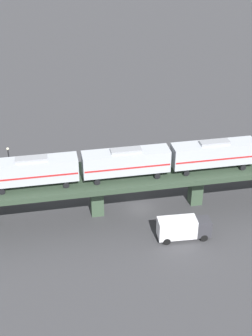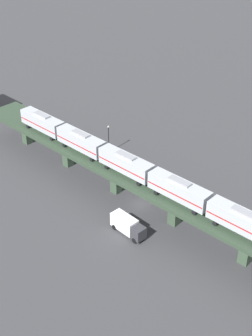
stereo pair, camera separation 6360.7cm
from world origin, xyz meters
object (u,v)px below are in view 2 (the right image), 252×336
street_car_blue (192,189)px  delivery_truck (128,225)px  street_car_silver (99,153)px  street_lamp (109,137)px  subway_train (126,163)px

street_car_blue → delivery_truck: 18.22m
street_car_silver → street_car_blue: size_ratio=1.01×
street_car_silver → street_lamp: street_lamp is taller
street_car_silver → delivery_truck: delivery_truck is taller
subway_train → delivery_truck: bearing=-142.7°
subway_train → street_car_silver: (11.07, 15.48, -8.18)m
subway_train → street_car_blue: subway_train is taller
street_car_blue → delivery_truck: delivery_truck is taller
street_car_blue → delivery_truck: bearing=169.4°
delivery_truck → street_lamp: size_ratio=1.08×
delivery_truck → subway_train: bearing=37.3°
subway_train → street_lamp: subway_train is taller
street_car_silver → subway_train: bearing=-125.6°
delivery_truck → street_lamp: (21.14, 20.32, 2.35)m
subway_train → delivery_truck: subway_train is taller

